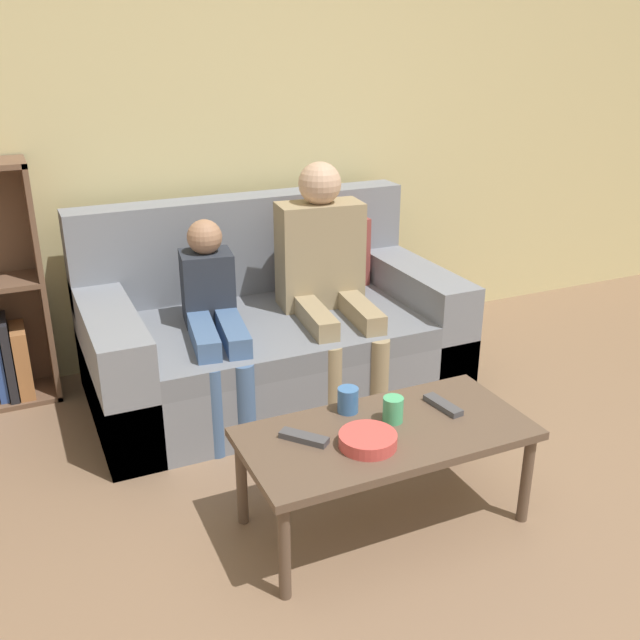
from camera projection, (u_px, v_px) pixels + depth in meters
name	position (u px, v px, depth m)	size (l,w,h in m)	color
wall_back	(240.00, 108.00, 3.63)	(12.00, 0.06, 2.60)	beige
couch	(270.00, 333.00, 3.50)	(1.74, 0.97, 0.90)	gray
coffee_table	(386.00, 440.00, 2.48)	(1.01, 0.49, 0.38)	brown
person_adult	(325.00, 265.00, 3.39)	(0.43, 0.69, 1.10)	#9E8966
person_child	(214.00, 314.00, 3.16)	(0.31, 0.68, 0.89)	#476693
cup_near	(393.00, 410.00, 2.50)	(0.07, 0.07, 0.09)	#4CB77A
cup_far	(348.00, 400.00, 2.57)	(0.08, 0.08, 0.09)	#3D70B2
tv_remote_0	(304.00, 438.00, 2.40)	(0.15, 0.16, 0.02)	#47474C
tv_remote_1	(443.00, 405.00, 2.61)	(0.07, 0.17, 0.02)	#47474C
snack_bowl	(368.00, 440.00, 2.36)	(0.20, 0.20, 0.05)	#DB4C47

